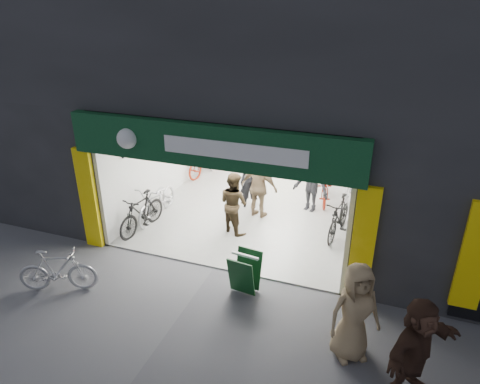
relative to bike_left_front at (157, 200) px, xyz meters
The scene contains 17 objects.
ground 3.14m from the bike_left_front, 36.10° to the right, with size 60.00×60.00×0.00m, color #56565B.
building 6.00m from the bike_left_front, 42.86° to the left, with size 17.00×10.27×8.00m.
bike_left_front is the anchor object (origin of this frame).
bike_left_midfront 0.82m from the bike_left_front, 90.00° to the right, with size 0.51×1.80×1.08m, color black.
bike_left_midback 3.48m from the bike_left_front, 90.00° to the left, with size 0.71×2.03×1.07m, color #98250D.
bike_left_back 4.38m from the bike_left_front, 90.00° to the left, with size 0.50×1.78×1.07m, color #AAAAAF.
bike_right_front 5.05m from the bike_left_front, ahead, with size 0.51×1.80×1.08m, color black.
bike_right_mid 5.11m from the bike_left_front, 32.75° to the left, with size 0.70×2.00×1.05m, color maroon.
bike_right_back 5.87m from the bike_left_front, 31.53° to the left, with size 0.51×1.79×1.08m, color silver.
parked_bike 3.70m from the bike_left_front, 94.66° to the right, with size 0.47×1.66×1.00m, color #B7B7BC.
customer_a 2.73m from the bike_left_front, 32.15° to the left, with size 0.60×0.39×1.63m, color black.
customer_b 2.37m from the bike_left_front, ahead, with size 0.83×0.65×1.71m, color #3D2E1C.
customer_c 4.43m from the bike_left_front, 24.61° to the left, with size 1.14×0.65×1.76m, color black.
customer_d 2.92m from the bike_left_front, 19.66° to the left, with size 1.10×0.46×1.88m, color #886D4F.
pedestrian_near 6.76m from the bike_left_front, 30.71° to the right, with size 0.91×0.59×1.87m, color #927955.
pedestrian_far 7.82m from the bike_left_front, 29.85° to the right, with size 1.63×0.52×1.76m, color #392319.
sandwich_board 4.20m from the bike_left_front, 34.40° to the right, with size 0.64×0.65×0.89m.
Camera 1 is at (3.41, -7.66, 5.79)m, focal length 32.00 mm.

